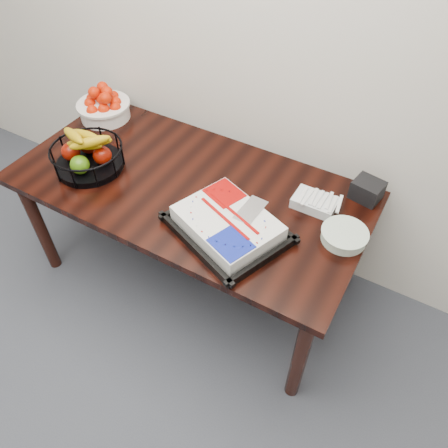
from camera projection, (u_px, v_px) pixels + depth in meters
The scene contains 7 objects.
table at pixel (189, 197), 2.25m from camera, with size 1.80×0.90×0.75m.
cake_tray at pixel (227, 225), 1.93m from camera, with size 0.60×0.54×0.10m.
tangerine_bowl at pixel (103, 105), 2.55m from camera, with size 0.31×0.31×0.20m.
fruit_basket at pixel (87, 155), 2.22m from camera, with size 0.37×0.37×0.20m.
plate_stack at pixel (344, 236), 1.92m from camera, with size 0.21×0.21×0.05m.
fork_bag at pixel (315, 202), 2.06m from camera, with size 0.20×0.13×0.06m.
napkin_box at pixel (367, 190), 2.09m from camera, with size 0.14×0.12×0.10m, color black.
Camera 1 is at (0.98, 0.66, 2.20)m, focal length 35.00 mm.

